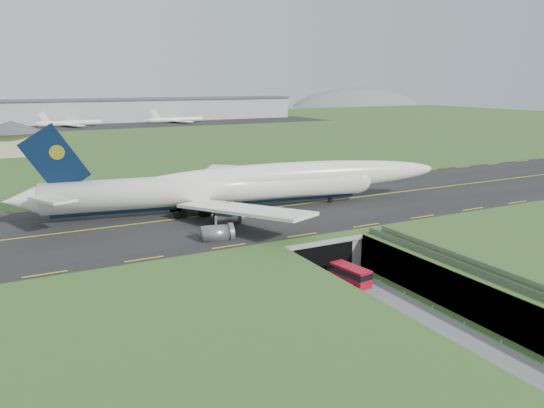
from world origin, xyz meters
TOP-DOWN VIEW (x-y plane):
  - ground at (0.00, 0.00)m, footprint 900.00×900.00m
  - airfield_deck at (0.00, 0.00)m, footprint 800.00×800.00m
  - trench_road at (0.00, -7.50)m, footprint 12.00×75.00m
  - taxiway at (0.00, 33.00)m, footprint 800.00×44.00m
  - tunnel_portal at (0.00, 16.71)m, footprint 17.00×22.30m
  - guideway at (11.00, -19.11)m, footprint 3.00×53.00m
  - jumbo_jet at (-3.10, 34.26)m, footprint 91.92×59.07m
  - shuttle_tram at (1.05, 1.61)m, footprint 3.83×7.70m
  - service_building at (-42.74, 150.91)m, footprint 23.93×23.93m
  - cargo_terminal at (-0.18, 299.41)m, footprint 320.00×67.00m
  - distant_hills at (64.38, 430.00)m, footprint 700.00×91.00m

SIDE VIEW (x-z plane):
  - distant_hills at x=64.38m, z-range -34.00..26.00m
  - ground at x=0.00m, z-range 0.00..0.00m
  - trench_road at x=0.00m, z-range 0.00..0.20m
  - shuttle_tram at x=1.05m, z-range 0.15..3.17m
  - airfield_deck at x=0.00m, z-range 0.00..6.00m
  - tunnel_portal at x=0.00m, z-range 0.33..6.33m
  - guideway at x=11.00m, z-range 1.80..8.85m
  - taxiway at x=0.00m, z-range 6.00..6.18m
  - jumbo_jet at x=-3.10m, z-range 1.43..21.21m
  - service_building at x=-42.74m, z-range 7.17..19.86m
  - cargo_terminal at x=-0.18m, z-range 6.16..21.76m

